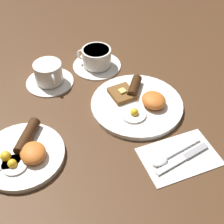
# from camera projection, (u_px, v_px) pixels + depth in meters

# --- Properties ---
(ground_plane) EXTENTS (3.00, 3.00, 0.00)m
(ground_plane) POSITION_uv_depth(u_px,v_px,m) (137.00, 107.00, 0.93)
(ground_plane) COLOR #4C301C
(breakfast_plate_near) EXTENTS (0.27, 0.27, 0.05)m
(breakfast_plate_near) POSITION_uv_depth(u_px,v_px,m) (138.00, 103.00, 0.92)
(breakfast_plate_near) COLOR white
(breakfast_plate_near) RESTS_ON ground_plane
(breakfast_plate_far) EXTENTS (0.21, 0.21, 0.05)m
(breakfast_plate_far) POSITION_uv_depth(u_px,v_px,m) (23.00, 153.00, 0.78)
(breakfast_plate_far) COLOR white
(breakfast_plate_far) RESTS_ON ground_plane
(teacup_near) EXTENTS (0.16, 0.16, 0.07)m
(teacup_near) POSITION_uv_depth(u_px,v_px,m) (96.00, 59.00, 1.05)
(teacup_near) COLOR white
(teacup_near) RESTS_ON ground_plane
(teacup_far) EXTENTS (0.15, 0.15, 0.07)m
(teacup_far) POSITION_uv_depth(u_px,v_px,m) (49.00, 75.00, 0.99)
(teacup_far) COLOR white
(teacup_far) RESTS_ON ground_plane
(napkin) EXTENTS (0.14, 0.20, 0.01)m
(napkin) POSITION_uv_depth(u_px,v_px,m) (179.00, 156.00, 0.79)
(napkin) COLOR white
(napkin) RESTS_ON ground_plane
(knife) EXTENTS (0.04, 0.17, 0.01)m
(knife) POSITION_uv_depth(u_px,v_px,m) (185.00, 157.00, 0.79)
(knife) COLOR silver
(knife) RESTS_ON napkin
(spoon) EXTENTS (0.04, 0.16, 0.01)m
(spoon) POSITION_uv_depth(u_px,v_px,m) (165.00, 158.00, 0.78)
(spoon) COLOR silver
(spoon) RESTS_ON napkin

